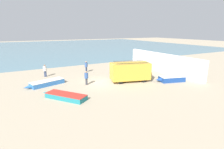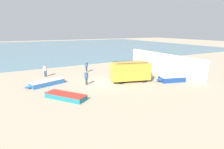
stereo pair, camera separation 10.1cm
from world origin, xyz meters
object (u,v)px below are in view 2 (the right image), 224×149
Objects in this scene: fishing_rowboat_1 at (46,83)px; fishing_rowboat_3 at (171,79)px; fishing_rowboat_2 at (125,70)px; fisherman_0 at (45,69)px; parked_van at (130,71)px; fishing_rowboat_0 at (65,96)px; fisherman_2 at (86,66)px; fisherman_1 at (86,77)px.

fishing_rowboat_1 is 15.48m from fishing_rowboat_3.
fishing_rowboat_1 is 1.24× the size of fishing_rowboat_2.
fishing_rowboat_2 is 2.21× the size of fisherman_0.
fishing_rowboat_3 is at bearing 140.70° from fishing_rowboat_1.
fisherman_0 is at bearing -20.50° from fishing_rowboat_3.
fisherman_0 reaches higher than fishing_rowboat_1.
parked_van is 10.41m from fishing_rowboat_1.
fishing_rowboat_0 is 1.14× the size of fishing_rowboat_3.
fishing_rowboat_0 is 10.92m from fisherman_2.
parked_van is 1.13× the size of fishing_rowboat_1.
fishing_rowboat_3 is at bearing 135.79° from fishing_rowboat_2.
fishing_rowboat_2 is at bearing -149.99° from fisherman_2.
fishing_rowboat_2 is at bearing 170.15° from fishing_rowboat_1.
fishing_rowboat_2 is at bearing 76.32° from fisherman_0.
fisherman_0 reaches higher than fisherman_2.
parked_van is 3.18× the size of fisherman_1.
fisherman_2 reaches higher than fishing_rowboat_2.
fishing_rowboat_1 is at bearing -6.50° from fishing_rowboat_3.
fisherman_1 is 0.98× the size of fisherman_2.
fishing_rowboat_0 is 2.64× the size of fisherman_1.
fishing_rowboat_2 is at bearing -171.49° from fisherman_1.
fisherman_0 reaches higher than fishing_rowboat_0.
fisherman_2 is at bearing 129.32° from parked_van.
fishing_rowboat_0 is 13.41m from fishing_rowboat_3.
fisherman_0 is (-11.54, 2.70, 0.76)m from fishing_rowboat_2.
fisherman_0 reaches higher than fishing_rowboat_3.
parked_van is 9.17m from fishing_rowboat_0.
parked_van is at bearing -14.32° from fishing_rowboat_3.
fisherman_2 is (2.25, 6.21, 0.02)m from fisherman_1.
fishing_rowboat_3 is 17.12m from fisherman_0.
fishing_rowboat_2 is 11.87m from fisherman_0.
fisherman_0 is (0.52, 4.25, 0.76)m from fishing_rowboat_1.
parked_van reaches higher than fisherman_0.
fishing_rowboat_3 reaches higher than fishing_rowboat_0.
fishing_rowboat_2 is (12.06, 1.56, -0.00)m from fishing_rowboat_1.
parked_van reaches higher than fishing_rowboat_3.
fishing_rowboat_0 is 5.30m from fishing_rowboat_1.
fishing_rowboat_3 reaches higher than fishing_rowboat_2.
parked_van reaches higher than fishing_rowboat_2.
parked_van is 3.11× the size of fisherman_2.
fishing_rowboat_2 reaches higher than fishing_rowboat_0.
fisherman_2 is (-7.77, 9.94, 0.70)m from fishing_rowboat_3.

